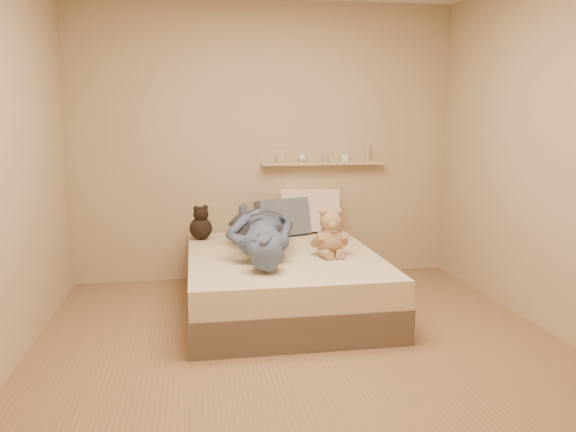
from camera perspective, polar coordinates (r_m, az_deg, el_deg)
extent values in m
plane|color=#8A6347|center=(3.78, 1.70, -13.69)|extent=(3.80, 3.80, 0.00)
plane|color=tan|center=(5.36, -2.27, 7.49)|extent=(3.60, 0.00, 3.60)
plane|color=tan|center=(1.67, 14.89, 2.57)|extent=(3.60, 0.00, 3.60)
plane|color=tan|center=(4.23, 26.63, 5.93)|extent=(0.00, 3.80, 3.80)
cube|color=brown|center=(4.60, -0.59, -7.74)|extent=(1.50, 1.90, 0.25)
cube|color=beige|center=(4.54, -0.60, -5.03)|extent=(1.48, 1.88, 0.20)
cube|color=silver|center=(3.94, -2.21, -3.26)|extent=(0.20, 0.11, 0.06)
cube|color=black|center=(3.93, -2.19, -3.04)|extent=(0.11, 0.06, 0.03)
sphere|color=tan|center=(4.44, 4.27, -2.52)|extent=(0.23, 0.23, 0.23)
sphere|color=tan|center=(4.39, 4.36, -0.56)|extent=(0.17, 0.17, 0.17)
sphere|color=tan|center=(4.36, 3.60, 0.40)|extent=(0.07, 0.07, 0.07)
sphere|color=#9E7E57|center=(4.39, 5.15, 0.44)|extent=(0.07, 0.07, 0.07)
sphere|color=#937551|center=(4.32, 4.60, -0.93)|extent=(0.07, 0.07, 0.07)
cylinder|color=#977650|center=(4.38, 3.01, -2.46)|extent=(0.11, 0.16, 0.13)
cylinder|color=#9A6F52|center=(4.43, 5.71, -2.35)|extent=(0.10, 0.16, 0.13)
cylinder|color=#9B7B52|center=(4.35, 3.87, -3.87)|extent=(0.10, 0.17, 0.08)
cylinder|color=#A77759|center=(4.37, 5.29, -3.80)|extent=(0.10, 0.17, 0.08)
cylinder|color=beige|center=(4.40, 4.35, -1.47)|extent=(0.12, 0.12, 0.02)
sphere|color=black|center=(5.08, -8.85, -1.24)|extent=(0.20, 0.20, 0.20)
sphere|color=black|center=(5.05, -8.84, 0.18)|extent=(0.13, 0.13, 0.13)
sphere|color=black|center=(5.02, -9.32, 0.77)|extent=(0.05, 0.05, 0.05)
sphere|color=black|center=(5.06, -8.38, 0.86)|extent=(0.05, 0.05, 0.05)
cube|color=beige|center=(5.35, 2.26, 0.49)|extent=(0.59, 0.35, 0.43)
cube|color=slate|center=(5.17, -0.55, -0.17)|extent=(0.54, 0.37, 0.36)
imported|color=#425068|center=(4.54, -2.84, -1.38)|extent=(0.67, 1.57, 0.37)
cube|color=tan|center=(5.41, 3.65, 5.37)|extent=(1.20, 0.12, 0.03)
imported|color=white|center=(5.32, -0.73, 6.36)|extent=(0.09, 0.09, 0.16)
imported|color=silver|center=(5.36, 1.48, 6.08)|extent=(0.10, 0.10, 0.11)
cylinder|color=#A49B8D|center=(5.41, 3.84, 5.84)|extent=(0.06, 0.06, 0.06)
cylinder|color=white|center=(5.45, 5.82, 5.90)|extent=(0.08, 0.08, 0.07)
cylinder|color=white|center=(5.52, 8.13, 6.47)|extent=(0.04, 0.04, 0.18)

